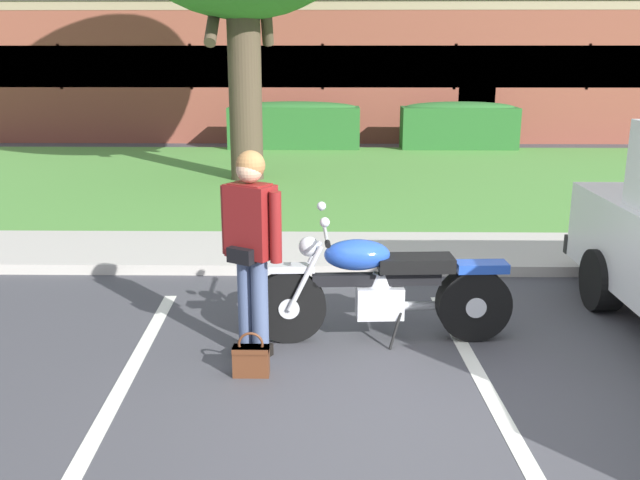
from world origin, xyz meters
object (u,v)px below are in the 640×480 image
object	(u,v)px
hedge_center_left	(459,125)
rider_person	(251,240)
motorcycle	(392,288)
hedge_left	(294,125)
brick_building	(324,66)
handbag	(251,358)

from	to	relation	value
hedge_center_left	rider_person	bearing A→B (deg)	-107.15
motorcycle	hedge_left	xyz separation A→B (m)	(-1.48, 12.29, 0.17)
motorcycle	brick_building	world-z (taller)	brick_building
rider_person	brick_building	bearing A→B (deg)	88.81
hedge_left	brick_building	size ratio (longest dim) A/B	0.16
handbag	hedge_left	xyz separation A→B (m)	(-0.33, 13.01, 0.51)
rider_person	hedge_left	bearing A→B (deg)	91.43
rider_person	brick_building	world-z (taller)	brick_building
motorcycle	handbag	world-z (taller)	motorcycle
rider_person	handbag	bearing A→B (deg)	-87.22
rider_person	motorcycle	bearing A→B (deg)	17.03
handbag	motorcycle	bearing A→B (deg)	31.99
hedge_center_left	brick_building	size ratio (longest dim) A/B	0.14
rider_person	hedge_center_left	bearing A→B (deg)	72.85
handbag	brick_building	bearing A→B (deg)	88.88
rider_person	handbag	xyz separation A→B (m)	(0.02, -0.36, -0.85)
hedge_left	hedge_center_left	bearing A→B (deg)	-0.00
rider_person	hedge_center_left	size ratio (longest dim) A/B	0.58
brick_building	hedge_center_left	bearing A→B (deg)	-61.85
hedge_center_left	brick_building	bearing A→B (deg)	118.15
handbag	brick_building	distance (m)	19.65
hedge_left	brick_building	bearing A→B (deg)	83.77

